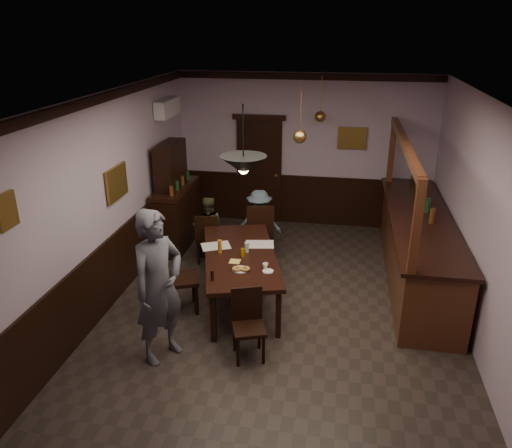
% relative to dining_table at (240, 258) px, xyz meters
% --- Properties ---
extents(room, '(5.01, 8.01, 3.01)m').
position_rel_dining_table_xyz_m(room, '(0.63, -0.72, 0.81)').
color(room, '#2D2621').
rests_on(room, ground).
extents(dining_table, '(1.56, 2.39, 0.75)m').
position_rel_dining_table_xyz_m(dining_table, '(0.00, 0.00, 0.00)').
color(dining_table, black).
rests_on(dining_table, ground).
extents(chair_far_left, '(0.44, 0.44, 0.90)m').
position_rel_dining_table_xyz_m(chair_far_left, '(-0.79, 1.10, -0.19)').
color(chair_far_left, black).
rests_on(chair_far_left, ground).
extents(chair_far_right, '(0.52, 0.52, 1.05)m').
position_rel_dining_table_xyz_m(chair_far_right, '(0.08, 1.34, -0.11)').
color(chair_far_right, black).
rests_on(chair_far_right, ground).
extents(chair_near, '(0.49, 0.49, 0.89)m').
position_rel_dining_table_xyz_m(chair_near, '(0.36, -1.28, -0.20)').
color(chair_near, black).
rests_on(chair_near, ground).
extents(chair_side, '(0.60, 0.60, 1.06)m').
position_rel_dining_table_xyz_m(chair_side, '(-0.84, -0.46, -0.11)').
color(chair_side, black).
rests_on(chair_side, ground).
extents(person_standing, '(0.75, 0.84, 1.93)m').
position_rel_dining_table_xyz_m(person_standing, '(-0.67, -1.49, 0.28)').
color(person_standing, '#545560').
rests_on(person_standing, ground).
extents(person_seated_left, '(0.63, 0.54, 1.10)m').
position_rel_dining_table_xyz_m(person_seated_left, '(-0.86, 1.37, -0.14)').
color(person_seated_left, '#4A5030').
rests_on(person_seated_left, ground).
extents(person_seated_right, '(0.82, 0.54, 1.19)m').
position_rel_dining_table_xyz_m(person_seated_right, '(0.01, 1.61, -0.09)').
color(person_seated_right, slate).
rests_on(person_seated_right, ground).
extents(newspaper_left, '(0.51, 0.44, 0.01)m').
position_rel_dining_table_xyz_m(newspaper_left, '(-0.41, 0.20, 0.07)').
color(newspaper_left, silver).
rests_on(newspaper_left, dining_table).
extents(newspaper_right, '(0.47, 0.37, 0.01)m').
position_rel_dining_table_xyz_m(newspaper_right, '(0.23, 0.37, 0.07)').
color(newspaper_right, silver).
rests_on(newspaper_right, dining_table).
extents(napkin, '(0.19, 0.19, 0.00)m').
position_rel_dining_table_xyz_m(napkin, '(-0.02, -0.25, 0.07)').
color(napkin, '#E7C555').
rests_on(napkin, dining_table).
extents(saucer, '(0.15, 0.15, 0.01)m').
position_rel_dining_table_xyz_m(saucer, '(0.48, -0.47, 0.07)').
color(saucer, white).
rests_on(saucer, dining_table).
extents(coffee_cup, '(0.10, 0.10, 0.07)m').
position_rel_dining_table_xyz_m(coffee_cup, '(0.44, -0.41, 0.11)').
color(coffee_cup, white).
rests_on(coffee_cup, saucer).
extents(pastry_plate, '(0.22, 0.22, 0.01)m').
position_rel_dining_table_xyz_m(pastry_plate, '(0.11, -0.49, 0.07)').
color(pastry_plate, white).
rests_on(pastry_plate, dining_table).
extents(pastry_ring_a, '(0.13, 0.13, 0.04)m').
position_rel_dining_table_xyz_m(pastry_ring_a, '(0.07, -0.53, 0.10)').
color(pastry_ring_a, '#C68C47').
rests_on(pastry_ring_a, pastry_plate).
extents(pastry_ring_b, '(0.13, 0.13, 0.04)m').
position_rel_dining_table_xyz_m(pastry_ring_b, '(0.18, -0.51, 0.10)').
color(pastry_ring_b, '#C68C47').
rests_on(pastry_ring_b, pastry_plate).
extents(soda_can, '(0.07, 0.07, 0.12)m').
position_rel_dining_table_xyz_m(soda_can, '(0.06, -0.07, 0.12)').
color(soda_can, gold).
rests_on(soda_can, dining_table).
extents(beer_glass, '(0.06, 0.06, 0.20)m').
position_rel_dining_table_xyz_m(beer_glass, '(-0.29, -0.02, 0.16)').
color(beer_glass, '#BF721E').
rests_on(beer_glass, dining_table).
extents(water_glass, '(0.06, 0.06, 0.15)m').
position_rel_dining_table_xyz_m(water_glass, '(0.09, 0.08, 0.14)').
color(water_glass, silver).
rests_on(water_glass, dining_table).
extents(pepper_mill, '(0.04, 0.04, 0.14)m').
position_rel_dining_table_xyz_m(pepper_mill, '(-0.19, -0.84, 0.13)').
color(pepper_mill, black).
rests_on(pepper_mill, dining_table).
extents(sideboard, '(0.52, 1.45, 1.91)m').
position_rel_dining_table_xyz_m(sideboard, '(-1.58, 1.79, 0.08)').
color(sideboard, black).
rests_on(sideboard, ground).
extents(bar_counter, '(0.94, 4.03, 2.26)m').
position_rel_dining_table_xyz_m(bar_counter, '(2.63, 1.13, -0.11)').
color(bar_counter, '#482413').
rests_on(bar_counter, ground).
extents(door_back, '(0.90, 0.06, 2.10)m').
position_rel_dining_table_xyz_m(door_back, '(-0.27, 3.23, 0.36)').
color(door_back, black).
rests_on(door_back, ground).
extents(ac_unit, '(0.20, 0.85, 0.30)m').
position_rel_dining_table_xyz_m(ac_unit, '(-1.75, 2.18, 1.76)').
color(ac_unit, white).
rests_on(ac_unit, ground).
extents(picture_left_small, '(0.04, 0.28, 0.36)m').
position_rel_dining_table_xyz_m(picture_left_small, '(-1.83, -2.32, 1.46)').
color(picture_left_small, olive).
rests_on(picture_left_small, ground).
extents(picture_left_large, '(0.04, 0.62, 0.48)m').
position_rel_dining_table_xyz_m(picture_left_large, '(-1.83, 0.08, 1.01)').
color(picture_left_large, olive).
rests_on(picture_left_large, ground).
extents(picture_back, '(0.55, 0.04, 0.42)m').
position_rel_dining_table_xyz_m(picture_back, '(1.53, 3.24, 1.11)').
color(picture_back, olive).
rests_on(picture_back, ground).
extents(pendant_iron, '(0.56, 0.56, 0.82)m').
position_rel_dining_table_xyz_m(pendant_iron, '(0.22, -0.77, 1.61)').
color(pendant_iron, black).
rests_on(pendant_iron, ground).
extents(pendant_brass_mid, '(0.20, 0.20, 0.81)m').
position_rel_dining_table_xyz_m(pendant_brass_mid, '(0.73, 0.89, 1.61)').
color(pendant_brass_mid, '#BF8C3F').
rests_on(pendant_brass_mid, ground).
extents(pendant_brass_far, '(0.20, 0.20, 0.81)m').
position_rel_dining_table_xyz_m(pendant_brass_far, '(0.93, 2.61, 1.61)').
color(pendant_brass_far, '#BF8C3F').
rests_on(pendant_brass_far, ground).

